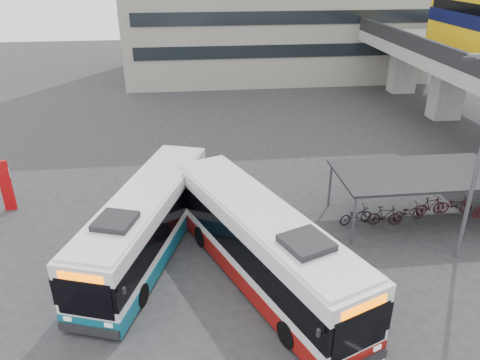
{
  "coord_description": "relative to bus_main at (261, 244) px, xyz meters",
  "views": [
    {
      "loc": [
        -3.35,
        -15.87,
        11.78
      ],
      "look_at": [
        -0.98,
        4.29,
        2.0
      ],
      "focal_mm": 35.0,
      "sensor_mm": 36.0,
      "label": 1
    }
  ],
  "objects": [
    {
      "name": "ground",
      "position": [
        0.73,
        0.65,
        -1.56
      ],
      "size": [
        120.0,
        120.0,
        0.0
      ],
      "primitive_type": "plane",
      "color": "#28282B",
      "rests_on": "ground"
    },
    {
      "name": "bike_shelter",
      "position": [
        9.23,
        3.65,
        -0.21
      ],
      "size": [
        10.0,
        4.0,
        2.54
      ],
      "color": "#595B60",
      "rests_on": "ground"
    },
    {
      "name": "road_markings",
      "position": [
        3.23,
        -2.35,
        -1.56
      ],
      "size": [
        0.15,
        7.6,
        0.01
      ],
      "color": "beige",
      "rests_on": "ground"
    },
    {
      "name": "bus_main",
      "position": [
        0.0,
        0.0,
        0.0
      ],
      "size": [
        6.6,
        11.47,
        3.37
      ],
      "rotation": [
        0.0,
        0.0,
        0.39
      ],
      "color": "white",
      "rests_on": "ground"
    },
    {
      "name": "bus_teal",
      "position": [
        -4.57,
        2.39,
        -0.09
      ],
      "size": [
        5.6,
        10.9,
        3.17
      ],
      "rotation": [
        0.0,
        0.0,
        -0.32
      ],
      "color": "white",
      "rests_on": "ground"
    },
    {
      "name": "pedestrian",
      "position": [
        -1.16,
        6.09,
        -0.76
      ],
      "size": [
        0.54,
        0.67,
        1.6
      ],
      "primitive_type": "imported",
      "rotation": [
        0.0,
        0.0,
        1.26
      ],
      "color": "black",
      "rests_on": "ground"
    },
    {
      "name": "lamp_post",
      "position": [
        8.54,
        0.39,
        3.38
      ],
      "size": [
        1.53,
        0.32,
        8.67
      ],
      "rotation": [
        0.0,
        0.0,
        -0.1
      ],
      "color": "#595B60",
      "rests_on": "ground"
    },
    {
      "name": "sign_totem_north",
      "position": [
        -11.82,
        6.98,
        -0.17
      ],
      "size": [
        0.59,
        0.22,
        2.71
      ],
      "rotation": [
        0.0,
        0.0,
        0.09
      ],
      "color": "#B10A0D",
      "rests_on": "ground"
    }
  ]
}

